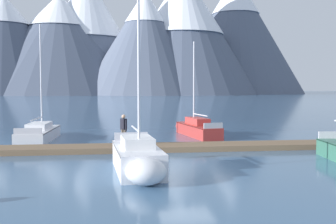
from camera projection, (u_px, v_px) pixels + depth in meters
The scene contains 12 objects.
ground_plane at pixel (186, 163), 18.71m from camera, with size 700.00×700.00×0.00m, color #426689.
mountain_west_summit at pixel (4, 44), 199.19m from camera, with size 78.63×78.63×48.87m.
mountain_central_massif at pixel (60, 43), 206.86m from camera, with size 91.91×91.91×50.74m.
mountain_shoulder_ridge at pixel (87, 29), 214.69m from camera, with size 70.44×70.44×64.17m.
mountain_east_summit at pixel (145, 42), 192.81m from camera, with size 60.79×60.79×49.04m.
mountain_rear_spur at pixel (183, 29), 204.20m from camera, with size 75.25×75.25×62.06m.
mountain_north_horn at pixel (235, 33), 226.99m from camera, with size 75.71×75.71×66.23m.
dock at pixel (173, 147), 22.66m from camera, with size 21.54×2.39×0.30m.
sailboat_nearest_berth at pixel (41, 132), 27.17m from camera, with size 2.05×7.26×7.74m.
sailboat_second_berth at pixel (138, 158), 16.41m from camera, with size 2.03×5.61×9.38m.
sailboat_mid_dock_port at pixel (195, 128), 29.54m from camera, with size 2.33×7.19×6.83m.
person_on_dock at pixel (124, 128), 22.51m from camera, with size 0.38×0.53×1.69m.
Camera 1 is at (-3.39, -18.24, 3.49)m, focal length 43.41 mm.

